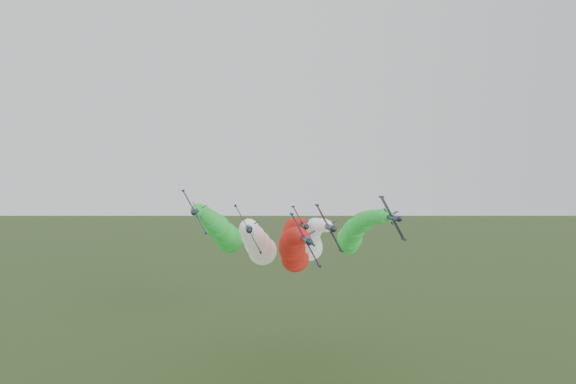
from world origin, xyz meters
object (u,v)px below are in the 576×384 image
object	(u,v)px
jet_lead	(293,250)
jet_outer_right	(353,234)
jet_outer_left	(222,231)
jet_inner_left	(258,243)
jet_trail	(294,238)
jet_inner_right	(310,242)

from	to	relation	value
jet_lead	jet_outer_right	distance (m)	24.50
jet_lead	jet_outer_left	size ratio (longest dim) A/B	1.00
jet_lead	jet_inner_left	world-z (taller)	jet_inner_left
jet_inner_left	jet_trail	bearing A→B (deg)	53.78
jet_lead	jet_inner_right	size ratio (longest dim) A/B	1.01
jet_inner_right	jet_inner_left	bearing A→B (deg)	177.23
jet_inner_left	jet_inner_right	distance (m)	14.31
jet_inner_right	jet_outer_right	size ratio (longest dim) A/B	1.00
jet_lead	jet_inner_left	xyz separation A→B (m)	(-8.53, 13.03, 0.44)
jet_lead	jet_inner_left	distance (m)	15.58
jet_inner_left	jet_outer_left	world-z (taller)	jet_outer_left
jet_lead	jet_trail	world-z (taller)	jet_trail
jet_inner_right	jet_outer_right	xyz separation A→B (m)	(12.90, 3.35, 1.73)
jet_lead	jet_outer_right	size ratio (longest dim) A/B	1.01
jet_outer_left	jet_trail	bearing A→B (deg)	14.49
jet_inner_left	jet_inner_right	size ratio (longest dim) A/B	1.01
jet_inner_left	jet_outer_right	bearing A→B (deg)	5.59
jet_outer_right	jet_trail	world-z (taller)	jet_outer_right
jet_outer_right	jet_inner_left	bearing A→B (deg)	-174.41
jet_inner_right	jet_outer_left	world-z (taller)	jet_outer_left
jet_lead	jet_inner_left	bearing A→B (deg)	123.21
jet_trail	jet_outer_right	bearing A→B (deg)	-40.65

